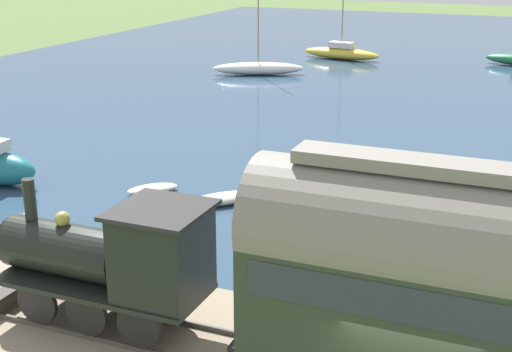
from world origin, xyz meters
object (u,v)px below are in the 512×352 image
Objects in this scene: steam_locomotive at (114,256)px; sailboat_yellow at (341,52)px; sailboat_white at (258,68)px; rowboat_near_shore at (224,198)px; rowboat_far_out at (153,189)px.

sailboat_yellow reaches higher than steam_locomotive.
sailboat_white is at bearing 17.19° from steam_locomotive.
steam_locomotive is at bearing 144.92° from rowboat_near_shore.
rowboat_near_shore is (9.49, 1.71, -2.06)m from steam_locomotive.
rowboat_far_out is (-33.38, -2.32, -0.38)m from sailboat_yellow.
steam_locomotive reaches higher than rowboat_near_shore.
rowboat_far_out is at bearing 26.35° from steam_locomotive.
sailboat_white reaches higher than sailboat_yellow.
sailboat_white is 4.60× the size of rowboat_far_out.
rowboat_near_shore is at bearing -137.25° from rowboat_far_out.
steam_locomotive is at bearing 173.54° from sailboat_white.
rowboat_near_shore is (-24.40, -8.77, -0.30)m from sailboat_white.
steam_locomotive is 43.47m from sailboat_yellow.
sailboat_yellow is 2.91× the size of rowboat_near_shore.
sailboat_yellow reaches higher than rowboat_near_shore.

